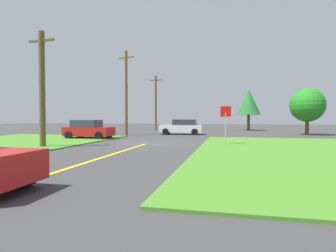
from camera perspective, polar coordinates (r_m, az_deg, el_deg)
name	(u,v)px	position (r m, az deg, el deg)	size (l,w,h in m)	color
ground_plane	(149,143)	(20.00, -3.89, -3.49)	(120.00, 120.00, 0.00)	#3A3A3A
grass_verge_right	(316,153)	(15.81, 28.25, -4.93)	(12.00, 20.00, 0.08)	#478527
lane_stripe_center	(98,159)	(12.58, -14.28, -6.61)	(0.20, 14.00, 0.01)	yellow
stop_sign	(226,118)	(18.58, 11.81, 1.60)	(0.69, 0.14, 2.57)	#9EA0A8
parked_car_near_building	(88,129)	(24.67, -16.09, -0.69)	(4.01, 2.11, 1.62)	red
car_approaching_junction	(182,127)	(29.91, 2.90, -0.20)	(4.62, 2.32, 1.62)	white
utility_pole_near	(42,88)	(18.48, -24.53, 7.09)	(1.80, 0.35, 7.01)	brown
utility_pole_mid	(126,92)	(28.88, -8.62, 6.95)	(1.76, 0.62, 8.64)	brown
utility_pole_far	(156,102)	(40.40, -2.54, 4.94)	(1.80, 0.28, 7.90)	brown
oak_tree_left	(249,102)	(41.07, 16.31, 4.71)	(3.27, 3.27, 5.83)	brown
pine_tree_center	(307,105)	(32.56, 26.80, 3.86)	(3.53, 3.53, 4.91)	brown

